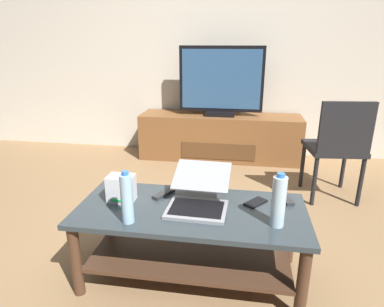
{
  "coord_description": "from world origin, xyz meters",
  "views": [
    {
      "loc": [
        0.38,
        -1.74,
        1.33
      ],
      "look_at": [
        0.05,
        0.38,
        0.6
      ],
      "focal_mm": 31.05,
      "sensor_mm": 36.0,
      "label": 1
    }
  ],
  "objects_px": {
    "dining_chair": "(338,145)",
    "water_bottle_near": "(127,198)",
    "router_box": "(121,188)",
    "tv_remote": "(286,198)",
    "coffee_table": "(191,230)",
    "laptop": "(199,195)",
    "soundbar_remote": "(164,194)",
    "water_bottle_far": "(279,201)",
    "cell_phone": "(256,203)",
    "television": "(221,83)",
    "media_cabinet": "(220,137)"
  },
  "relations": [
    {
      "from": "coffee_table",
      "to": "dining_chair",
      "type": "distance_m",
      "value": 1.6
    },
    {
      "from": "dining_chair",
      "to": "laptop",
      "type": "bearing_deg",
      "value": -131.6
    },
    {
      "from": "coffee_table",
      "to": "water_bottle_far",
      "type": "xyz_separation_m",
      "value": [
        0.46,
        -0.11,
        0.27
      ]
    },
    {
      "from": "coffee_table",
      "to": "router_box",
      "type": "relative_size",
      "value": 8.23
    },
    {
      "from": "media_cabinet",
      "to": "television",
      "type": "height_order",
      "value": "television"
    },
    {
      "from": "laptop",
      "to": "water_bottle_far",
      "type": "height_order",
      "value": "water_bottle_far"
    },
    {
      "from": "water_bottle_far",
      "to": "soundbar_remote",
      "type": "bearing_deg",
      "value": 159.31
    },
    {
      "from": "media_cabinet",
      "to": "cell_phone",
      "type": "xyz_separation_m",
      "value": [
        0.36,
        -2.03,
        0.2
      ]
    },
    {
      "from": "water_bottle_far",
      "to": "cell_phone",
      "type": "height_order",
      "value": "water_bottle_far"
    },
    {
      "from": "dining_chair",
      "to": "tv_remote",
      "type": "height_order",
      "value": "dining_chair"
    },
    {
      "from": "cell_phone",
      "to": "tv_remote",
      "type": "relative_size",
      "value": 0.88
    },
    {
      "from": "soundbar_remote",
      "to": "tv_remote",
      "type": "bearing_deg",
      "value": 32.79
    },
    {
      "from": "router_box",
      "to": "cell_phone",
      "type": "bearing_deg",
      "value": 6.2
    },
    {
      "from": "media_cabinet",
      "to": "dining_chair",
      "type": "distance_m",
      "value": 1.44
    },
    {
      "from": "water_bottle_far",
      "to": "tv_remote",
      "type": "xyz_separation_m",
      "value": [
        0.08,
        0.29,
        -0.12
      ]
    },
    {
      "from": "tv_remote",
      "to": "dining_chair",
      "type": "bearing_deg",
      "value": 47.16
    },
    {
      "from": "dining_chair",
      "to": "router_box",
      "type": "relative_size",
      "value": 5.76
    },
    {
      "from": "media_cabinet",
      "to": "tv_remote",
      "type": "xyz_separation_m",
      "value": [
        0.53,
        -1.96,
        0.2
      ]
    },
    {
      "from": "media_cabinet",
      "to": "router_box",
      "type": "xyz_separation_m",
      "value": [
        -0.41,
        -2.11,
        0.27
      ]
    },
    {
      "from": "cell_phone",
      "to": "television",
      "type": "bearing_deg",
      "value": 139.54
    },
    {
      "from": "dining_chair",
      "to": "soundbar_remote",
      "type": "distance_m",
      "value": 1.63
    },
    {
      "from": "coffee_table",
      "to": "tv_remote",
      "type": "xyz_separation_m",
      "value": [
        0.53,
        0.19,
        0.15
      ]
    },
    {
      "from": "dining_chair",
      "to": "soundbar_remote",
      "type": "xyz_separation_m",
      "value": [
        -1.24,
        -1.06,
        -0.05
      ]
    },
    {
      "from": "media_cabinet",
      "to": "water_bottle_near",
      "type": "bearing_deg",
      "value": -97.14
    },
    {
      "from": "water_bottle_far",
      "to": "cell_phone",
      "type": "relative_size",
      "value": 2.02
    },
    {
      "from": "laptop",
      "to": "soundbar_remote",
      "type": "distance_m",
      "value": 0.25
    },
    {
      "from": "coffee_table",
      "to": "water_bottle_near",
      "type": "relative_size",
      "value": 4.55
    },
    {
      "from": "media_cabinet",
      "to": "laptop",
      "type": "distance_m",
      "value": 2.11
    },
    {
      "from": "dining_chair",
      "to": "water_bottle_near",
      "type": "distance_m",
      "value": 1.93
    },
    {
      "from": "water_bottle_far",
      "to": "media_cabinet",
      "type": "bearing_deg",
      "value": 101.48
    },
    {
      "from": "coffee_table",
      "to": "router_box",
      "type": "xyz_separation_m",
      "value": [
        -0.41,
        0.03,
        0.22
      ]
    },
    {
      "from": "coffee_table",
      "to": "tv_remote",
      "type": "relative_size",
      "value": 7.96
    },
    {
      "from": "coffee_table",
      "to": "laptop",
      "type": "xyz_separation_m",
      "value": [
        0.04,
        0.05,
        0.2
      ]
    },
    {
      "from": "router_box",
      "to": "soundbar_remote",
      "type": "xyz_separation_m",
      "value": [
        0.22,
        0.1,
        -0.07
      ]
    },
    {
      "from": "media_cabinet",
      "to": "water_bottle_near",
      "type": "relative_size",
      "value": 6.6
    },
    {
      "from": "media_cabinet",
      "to": "cell_phone",
      "type": "relative_size",
      "value": 13.2
    },
    {
      "from": "media_cabinet",
      "to": "router_box",
      "type": "height_order",
      "value": "router_box"
    },
    {
      "from": "television",
      "to": "dining_chair",
      "type": "xyz_separation_m",
      "value": [
        1.06,
        -0.93,
        -0.38
      ]
    },
    {
      "from": "dining_chair",
      "to": "soundbar_remote",
      "type": "bearing_deg",
      "value": -139.7
    },
    {
      "from": "dining_chair",
      "to": "water_bottle_far",
      "type": "relative_size",
      "value": 3.16
    },
    {
      "from": "cell_phone",
      "to": "tv_remote",
      "type": "xyz_separation_m",
      "value": [
        0.17,
        0.07,
        0.01
      ]
    },
    {
      "from": "media_cabinet",
      "to": "soundbar_remote",
      "type": "distance_m",
      "value": 2.03
    },
    {
      "from": "dining_chair",
      "to": "laptop",
      "type": "distance_m",
      "value": 1.53
    },
    {
      "from": "television",
      "to": "tv_remote",
      "type": "bearing_deg",
      "value": -74.61
    },
    {
      "from": "laptop",
      "to": "tv_remote",
      "type": "height_order",
      "value": "laptop"
    },
    {
      "from": "coffee_table",
      "to": "television",
      "type": "bearing_deg",
      "value": 90.04
    },
    {
      "from": "media_cabinet",
      "to": "soundbar_remote",
      "type": "bearing_deg",
      "value": -95.3
    },
    {
      "from": "laptop",
      "to": "cell_phone",
      "type": "xyz_separation_m",
      "value": [
        0.32,
        0.07,
        -0.06
      ]
    },
    {
      "from": "router_box",
      "to": "tv_remote",
      "type": "bearing_deg",
      "value": 9.38
    },
    {
      "from": "tv_remote",
      "to": "soundbar_remote",
      "type": "distance_m",
      "value": 0.72
    }
  ]
}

